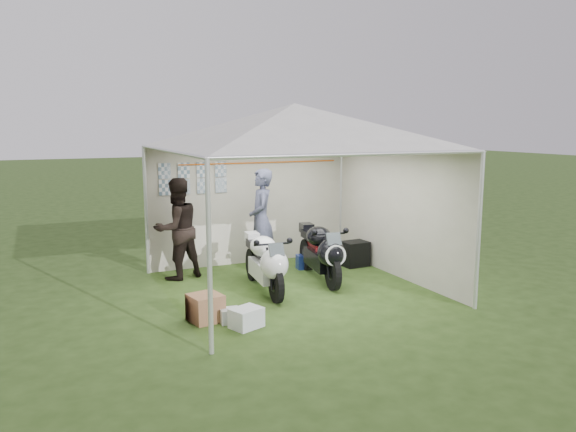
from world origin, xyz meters
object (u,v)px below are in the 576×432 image
object	(u,v)px
equipment_box	(355,254)
person_blue_jacket	(261,220)
paddock_stand	(306,262)
canopy_tent	(294,131)
crate_0	(246,318)
motorcycle_white	(266,261)
motorcycle_black	(322,251)
crate_2	(230,316)
crate_1	(205,308)
person_dark_jacket	(177,229)

from	to	relation	value
equipment_box	person_blue_jacket	bearing A→B (deg)	165.60
paddock_stand	equipment_box	distance (m)	0.96
canopy_tent	crate_0	world-z (taller)	canopy_tent
motorcycle_white	equipment_box	world-z (taller)	motorcycle_white
crate_0	paddock_stand	bearing A→B (deg)	49.71
paddock_stand	equipment_box	bearing A→B (deg)	-11.99
motorcycle_black	paddock_stand	world-z (taller)	motorcycle_black
crate_2	motorcycle_white	bearing A→B (deg)	48.37
crate_1	crate_2	bearing A→B (deg)	-35.34
equipment_box	crate_1	distance (m)	3.89
canopy_tent	person_blue_jacket	xyz separation A→B (m)	(-0.04, 1.33, -1.63)
canopy_tent	paddock_stand	distance (m)	2.78
motorcycle_white	equipment_box	xyz separation A→B (m)	(2.20, 0.91, -0.28)
paddock_stand	crate_0	distance (m)	3.23
person_blue_jacket	crate_1	xyz separation A→B (m)	(-1.71, -2.24, -0.76)
paddock_stand	crate_0	size ratio (longest dim) A/B	0.89
person_dark_jacket	equipment_box	size ratio (longest dim) A/B	3.73
motorcycle_white	person_blue_jacket	distance (m)	1.49
person_blue_jacket	motorcycle_black	bearing A→B (deg)	47.05
person_blue_jacket	crate_0	bearing A→B (deg)	-9.16
motorcycle_white	crate_0	size ratio (longest dim) A/B	4.71
motorcycle_white	paddock_stand	distance (m)	1.72
paddock_stand	person_dark_jacket	xyz separation A→B (m)	(-2.35, 0.31, 0.75)
person_dark_jacket	equipment_box	world-z (taller)	person_dark_jacket
motorcycle_black	equipment_box	xyz separation A→B (m)	(1.07, 0.67, -0.30)
person_blue_jacket	crate_2	xyz separation A→B (m)	(-1.43, -2.44, -0.84)
motorcycle_black	equipment_box	distance (m)	1.30
paddock_stand	crate_2	world-z (taller)	paddock_stand
person_blue_jacket	crate_0	size ratio (longest dim) A/B	4.74
canopy_tent	equipment_box	size ratio (longest dim) A/B	11.93
motorcycle_white	person_dark_jacket	distance (m)	1.82
crate_2	crate_0	bearing A→B (deg)	-62.71
paddock_stand	person_dark_jacket	distance (m)	2.49
paddock_stand	person_blue_jacket	world-z (taller)	person_blue_jacket
person_dark_jacket	crate_2	distance (m)	2.63
canopy_tent	crate_2	size ratio (longest dim) A/B	21.22
paddock_stand	person_blue_jacket	distance (m)	1.16
person_dark_jacket	person_blue_jacket	world-z (taller)	person_blue_jacket
crate_2	crate_1	bearing A→B (deg)	144.66
crate_1	paddock_stand	bearing A→B (deg)	38.43
crate_0	crate_1	size ratio (longest dim) A/B	0.96
crate_0	crate_2	xyz separation A→B (m)	(-0.14, 0.27, -0.03)
motorcycle_white	motorcycle_black	size ratio (longest dim) A/B	0.97
canopy_tent	paddock_stand	xyz separation A→B (m)	(0.76, 1.08, -2.44)
crate_1	crate_0	bearing A→B (deg)	-48.07
paddock_stand	person_blue_jacket	xyz separation A→B (m)	(-0.80, 0.25, 0.81)
paddock_stand	motorcycle_black	bearing A→B (deg)	-98.62
canopy_tent	motorcycle_white	world-z (taller)	canopy_tent
equipment_box	crate_2	world-z (taller)	equipment_box
motorcycle_white	person_dark_jacket	xyz separation A→B (m)	(-1.09, 1.42, 0.37)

